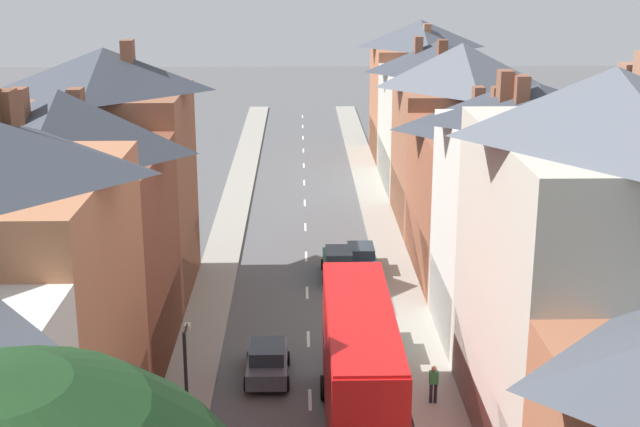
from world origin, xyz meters
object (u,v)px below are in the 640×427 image
(car_near_blue, at_px, (361,258))
(pedestrian_mid_left, at_px, (434,382))
(car_parked_right_a, at_px, (267,361))
(street_lamp, at_px, (187,392))
(double_decker_bus_lead, at_px, (359,373))
(car_parked_left_b, at_px, (377,338))
(car_parked_left_a, at_px, (339,263))

(car_near_blue, xyz_separation_m, pedestrian_mid_left, (1.88, -15.76, 0.21))
(car_parked_right_a, xyz_separation_m, street_lamp, (-2.45, -7.42, 2.43))
(double_decker_bus_lead, height_order, car_parked_left_b, double_decker_bus_lead)
(car_parked_right_a, distance_m, street_lamp, 8.19)
(car_parked_right_a, bearing_deg, car_near_blue, 69.57)
(car_near_blue, height_order, car_parked_left_a, car_parked_left_a)
(car_parked_right_a, relative_size, street_lamp, 0.71)
(car_near_blue, relative_size, car_parked_right_a, 1.00)
(double_decker_bus_lead, distance_m, pedestrian_mid_left, 4.51)
(car_near_blue, height_order, car_parked_right_a, car_near_blue)
(car_near_blue, height_order, car_parked_left_b, car_parked_left_b)
(double_decker_bus_lead, relative_size, car_parked_left_a, 2.61)
(double_decker_bus_lead, relative_size, car_near_blue, 2.76)
(car_near_blue, bearing_deg, double_decker_bus_lead, -94.07)
(car_parked_right_a, distance_m, pedestrian_mid_left, 7.26)
(car_near_blue, distance_m, pedestrian_mid_left, 15.87)
(car_parked_right_a, height_order, street_lamp, street_lamp)
(double_decker_bus_lead, xyz_separation_m, car_near_blue, (1.31, 18.40, -1.99))
(car_parked_left_a, relative_size, car_parked_left_b, 0.94)
(car_parked_right_a, bearing_deg, double_decker_bus_lead, -55.60)
(car_near_blue, distance_m, street_lamp, 21.99)
(car_parked_left_b, distance_m, pedestrian_mid_left, 5.05)
(car_near_blue, distance_m, car_parked_left_b, 11.07)
(car_parked_left_a, bearing_deg, car_parked_left_b, -82.75)
(car_near_blue, bearing_deg, pedestrian_mid_left, -83.21)
(car_parked_right_a, relative_size, pedestrian_mid_left, 2.42)
(double_decker_bus_lead, distance_m, car_parked_right_a, 6.67)
(car_parked_left_b, xyz_separation_m, street_lamp, (-7.35, -9.51, 2.38))
(car_parked_left_b, bearing_deg, double_decker_bus_lead, -100.13)
(car_parked_left_a, height_order, pedestrian_mid_left, pedestrian_mid_left)
(car_parked_left_a, bearing_deg, street_lamp, -107.05)
(car_near_blue, height_order, pedestrian_mid_left, pedestrian_mid_left)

